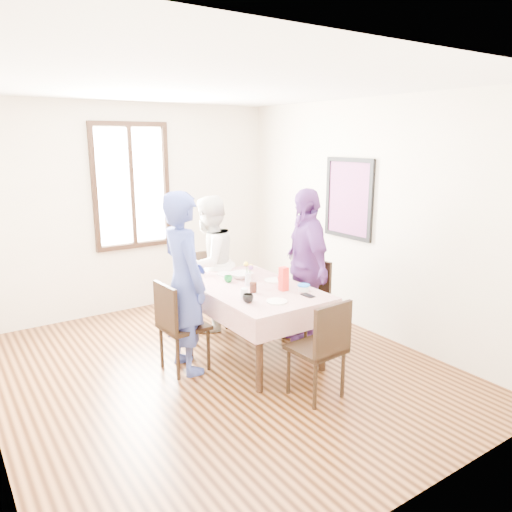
# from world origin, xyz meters

# --- Properties ---
(ground) EXTENTS (4.50, 4.50, 0.00)m
(ground) POSITION_xyz_m (0.00, 0.00, 0.00)
(ground) COLOR black
(ground) RESTS_ON ground
(back_wall) EXTENTS (4.00, 0.00, 4.00)m
(back_wall) POSITION_xyz_m (0.00, 2.25, 1.35)
(back_wall) COLOR beige
(back_wall) RESTS_ON ground
(right_wall) EXTENTS (0.00, 4.50, 4.50)m
(right_wall) POSITION_xyz_m (2.00, 0.00, 1.35)
(right_wall) COLOR beige
(right_wall) RESTS_ON ground
(window_frame) EXTENTS (1.02, 0.06, 1.62)m
(window_frame) POSITION_xyz_m (0.00, 2.23, 1.65)
(window_frame) COLOR black
(window_frame) RESTS_ON back_wall
(window_pane) EXTENTS (0.90, 0.02, 1.50)m
(window_pane) POSITION_xyz_m (0.00, 2.24, 1.65)
(window_pane) COLOR white
(window_pane) RESTS_ON back_wall
(art_poster) EXTENTS (0.04, 0.76, 0.96)m
(art_poster) POSITION_xyz_m (1.98, 0.30, 1.55)
(art_poster) COLOR red
(art_poster) RESTS_ON right_wall
(dining_table) EXTENTS (0.88, 1.45, 0.75)m
(dining_table) POSITION_xyz_m (0.46, 0.09, 0.38)
(dining_table) COLOR black
(dining_table) RESTS_ON ground
(tablecloth) EXTENTS (1.00, 1.57, 0.01)m
(tablecloth) POSITION_xyz_m (0.46, 0.09, 0.76)
(tablecloth) COLOR #5A0309
(tablecloth) RESTS_ON dining_table
(chair_left) EXTENTS (0.44, 0.44, 0.91)m
(chair_left) POSITION_xyz_m (-0.28, 0.22, 0.46)
(chair_left) COLOR black
(chair_left) RESTS_ON ground
(chair_right) EXTENTS (0.48, 0.48, 0.91)m
(chair_right) POSITION_xyz_m (1.19, 0.13, 0.46)
(chair_right) COLOR black
(chair_right) RESTS_ON ground
(chair_far) EXTENTS (0.47, 0.47, 0.91)m
(chair_far) POSITION_xyz_m (0.46, 1.08, 0.46)
(chair_far) COLOR black
(chair_far) RESTS_ON ground
(chair_near) EXTENTS (0.44, 0.44, 0.91)m
(chair_near) POSITION_xyz_m (0.46, -0.91, 0.46)
(chair_near) COLOR black
(chair_near) RESTS_ON ground
(person_left) EXTENTS (0.44, 0.66, 1.78)m
(person_left) POSITION_xyz_m (-0.26, 0.22, 0.89)
(person_left) COLOR #323F8A
(person_left) RESTS_ON ground
(person_far) EXTENTS (0.95, 0.85, 1.61)m
(person_far) POSITION_xyz_m (0.46, 1.06, 0.80)
(person_far) COLOR white
(person_far) RESTS_ON ground
(person_right) EXTENTS (0.73, 1.10, 1.74)m
(person_right) POSITION_xyz_m (1.17, 0.13, 0.87)
(person_right) COLOR #61317E
(person_right) RESTS_ON ground
(mug_black) EXTENTS (0.11, 0.11, 0.08)m
(mug_black) POSITION_xyz_m (0.14, -0.29, 0.80)
(mug_black) COLOR black
(mug_black) RESTS_ON tablecloth
(mug_flag) EXTENTS (0.13, 0.13, 0.10)m
(mug_flag) POSITION_xyz_m (0.73, -0.04, 0.81)
(mug_flag) COLOR red
(mug_flag) RESTS_ON tablecloth
(mug_green) EXTENTS (0.13, 0.13, 0.07)m
(mug_green) POSITION_xyz_m (0.33, 0.38, 0.80)
(mug_green) COLOR #0C7226
(mug_green) RESTS_ON tablecloth
(serving_bowl) EXTENTS (0.26, 0.26, 0.06)m
(serving_bowl) POSITION_xyz_m (0.53, 0.44, 0.79)
(serving_bowl) COLOR white
(serving_bowl) RESTS_ON tablecloth
(juice_carton) EXTENTS (0.08, 0.08, 0.24)m
(juice_carton) POSITION_xyz_m (0.64, -0.18, 0.88)
(juice_carton) COLOR red
(juice_carton) RESTS_ON tablecloth
(butter_tub) EXTENTS (0.11, 0.11, 0.05)m
(butter_tub) POSITION_xyz_m (0.80, -0.31, 0.79)
(butter_tub) COLOR white
(butter_tub) RESTS_ON tablecloth
(jam_jar) EXTENTS (0.07, 0.07, 0.10)m
(jam_jar) POSITION_xyz_m (0.36, -0.06, 0.81)
(jam_jar) COLOR black
(jam_jar) RESTS_ON tablecloth
(drinking_glass) EXTENTS (0.07, 0.07, 0.10)m
(drinking_glass) POSITION_xyz_m (0.18, -0.18, 0.81)
(drinking_glass) COLOR silver
(drinking_glass) RESTS_ON tablecloth
(smartphone) EXTENTS (0.08, 0.15, 0.01)m
(smartphone) POSITION_xyz_m (0.73, -0.45, 0.77)
(smartphone) COLOR black
(smartphone) RESTS_ON tablecloth
(flower_vase) EXTENTS (0.07, 0.07, 0.14)m
(flower_vase) POSITION_xyz_m (0.44, 0.16, 0.83)
(flower_vase) COLOR silver
(flower_vase) RESTS_ON tablecloth
(plate_right) EXTENTS (0.20, 0.20, 0.01)m
(plate_right) POSITION_xyz_m (0.76, 0.15, 0.77)
(plate_right) COLOR white
(plate_right) RESTS_ON tablecloth
(plate_far) EXTENTS (0.20, 0.20, 0.01)m
(plate_far) POSITION_xyz_m (0.46, 0.66, 0.77)
(plate_far) COLOR white
(plate_far) RESTS_ON tablecloth
(plate_near) EXTENTS (0.20, 0.20, 0.01)m
(plate_near) POSITION_xyz_m (0.38, -0.43, 0.77)
(plate_near) COLOR white
(plate_near) RESTS_ON tablecloth
(butter_lid) EXTENTS (0.12, 0.12, 0.01)m
(butter_lid) POSITION_xyz_m (0.80, -0.31, 0.82)
(butter_lid) COLOR blue
(butter_lid) RESTS_ON butter_tub
(flower_bunch) EXTENTS (0.09, 0.09, 0.10)m
(flower_bunch) POSITION_xyz_m (0.44, 0.16, 0.95)
(flower_bunch) COLOR yellow
(flower_bunch) RESTS_ON flower_vase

